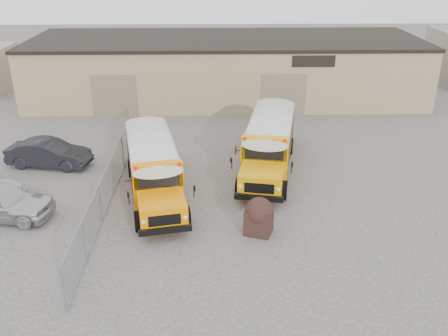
{
  "coord_description": "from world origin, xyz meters",
  "views": [
    {
      "loc": [
        -0.97,
        -19.44,
        11.35
      ],
      "look_at": [
        -0.51,
        2.18,
        1.6
      ],
      "focal_mm": 40.0,
      "sensor_mm": 36.0,
      "label": 1
    }
  ],
  "objects_px": {
    "school_bus_right": "(277,108)",
    "tarp_bundle": "(259,215)",
    "school_bus_left": "(144,126)",
    "car_dark": "(49,153)"
  },
  "relations": [
    {
      "from": "school_bus_left",
      "to": "car_dark",
      "type": "height_order",
      "value": "school_bus_left"
    },
    {
      "from": "school_bus_right",
      "to": "car_dark",
      "type": "height_order",
      "value": "school_bus_right"
    },
    {
      "from": "school_bus_right",
      "to": "tarp_bundle",
      "type": "xyz_separation_m",
      "value": [
        -2.26,
        -12.73,
        -0.76
      ]
    },
    {
      "from": "tarp_bundle",
      "to": "car_dark",
      "type": "distance_m",
      "value": 13.22
    },
    {
      "from": "school_bus_left",
      "to": "car_dark",
      "type": "distance_m",
      "value": 5.6
    },
    {
      "from": "school_bus_right",
      "to": "school_bus_left",
      "type": "bearing_deg",
      "value": -159.08
    },
    {
      "from": "school_bus_right",
      "to": "tarp_bundle",
      "type": "relative_size",
      "value": 5.9
    },
    {
      "from": "school_bus_right",
      "to": "tarp_bundle",
      "type": "bearing_deg",
      "value": -100.07
    },
    {
      "from": "school_bus_left",
      "to": "school_bus_right",
      "type": "relative_size",
      "value": 0.96
    },
    {
      "from": "school_bus_left",
      "to": "school_bus_right",
      "type": "xyz_separation_m",
      "value": [
        8.24,
        3.15,
        0.06
      ]
    }
  ]
}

